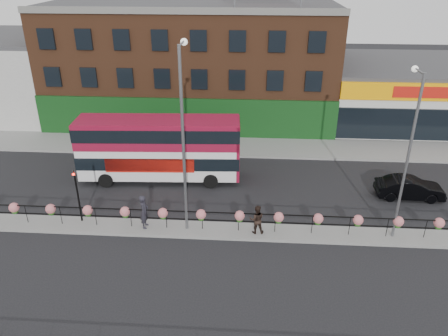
# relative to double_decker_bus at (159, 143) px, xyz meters

# --- Properties ---
(ground) EXTENTS (120.00, 120.00, 0.00)m
(ground) POSITION_rel_double_decker_bus_xyz_m (4.50, -6.14, -2.66)
(ground) COLOR black
(ground) RESTS_ON ground
(north_pavement) EXTENTS (60.00, 4.00, 0.15)m
(north_pavement) POSITION_rel_double_decker_bus_xyz_m (4.50, 5.86, -2.58)
(north_pavement) COLOR gray
(north_pavement) RESTS_ON ground
(median) EXTENTS (60.00, 1.60, 0.15)m
(median) POSITION_rel_double_decker_bus_xyz_m (4.50, -6.14, -2.58)
(median) COLOR gray
(median) RESTS_ON ground
(brick_building) EXTENTS (25.00, 12.21, 10.30)m
(brick_building) POSITION_rel_double_decker_bus_xyz_m (0.50, 13.82, 2.47)
(brick_building) COLOR brown
(brick_building) RESTS_ON ground
(supermarket) EXTENTS (15.00, 12.25, 5.30)m
(supermarket) POSITION_rel_double_decker_bus_xyz_m (20.50, 13.76, -0.01)
(supermarket) COLOR silver
(supermarket) RESTS_ON ground
(median_railing) EXTENTS (30.04, 0.56, 1.23)m
(median_railing) POSITION_rel_double_decker_bus_xyz_m (4.50, -6.14, -1.61)
(median_railing) COLOR black
(median_railing) RESTS_ON median
(double_decker_bus) EXTENTS (10.82, 3.11, 4.33)m
(double_decker_bus) POSITION_rel_double_decker_bus_xyz_m (0.00, 0.00, 0.00)
(double_decker_bus) COLOR silver
(double_decker_bus) RESTS_ON ground
(car) EXTENTS (1.69, 4.24, 1.37)m
(car) POSITION_rel_double_decker_bus_xyz_m (16.11, -1.50, -1.97)
(car) COLOR black
(car) RESTS_ON ground
(pedestrian_a) EXTENTS (0.73, 0.49, 1.96)m
(pedestrian_a) POSITION_rel_double_decker_bus_xyz_m (0.30, -6.12, -1.53)
(pedestrian_a) COLOR #212029
(pedestrian_a) RESTS_ON median
(pedestrian_b) EXTENTS (0.92, 0.77, 1.67)m
(pedestrian_b) POSITION_rel_double_decker_bus_xyz_m (6.49, -6.27, -1.67)
(pedestrian_b) COLOR black
(pedestrian_b) RESTS_ON median
(lamp_column_west) EXTENTS (0.36, 1.77, 10.06)m
(lamp_column_west) POSITION_rel_double_decker_bus_xyz_m (2.63, -5.86, 3.45)
(lamp_column_west) COLOR slate
(lamp_column_west) RESTS_ON median
(lamp_column_east) EXTENTS (0.32, 1.57, 8.93)m
(lamp_column_east) POSITION_rel_double_decker_bus_xyz_m (13.85, -5.88, 2.78)
(lamp_column_east) COLOR slate
(lamp_column_east) RESTS_ON median
(traffic_light_median) EXTENTS (0.15, 0.28, 3.65)m
(traffic_light_median) POSITION_rel_double_decker_bus_xyz_m (-3.50, -5.75, -0.19)
(traffic_light_median) COLOR black
(traffic_light_median) RESTS_ON median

